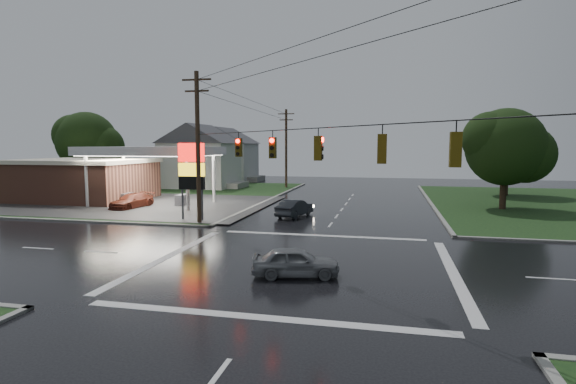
% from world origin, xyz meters
% --- Properties ---
extents(ground, '(120.00, 120.00, 0.00)m').
position_xyz_m(ground, '(0.00, 0.00, 0.00)').
color(ground, black).
rests_on(ground, ground).
extents(grass_nw, '(36.00, 36.00, 0.08)m').
position_xyz_m(grass_nw, '(-26.00, 26.00, 0.04)').
color(grass_nw, '#173316').
rests_on(grass_nw, ground).
extents(gas_station, '(26.20, 18.00, 5.60)m').
position_xyz_m(gas_station, '(-25.68, 19.70, 2.55)').
color(gas_station, '#2D2D2D').
rests_on(gas_station, ground).
extents(pylon_sign, '(2.00, 0.35, 6.00)m').
position_xyz_m(pylon_sign, '(-10.50, 10.50, 4.01)').
color(pylon_sign, '#59595E').
rests_on(pylon_sign, ground).
extents(utility_pole_nw, '(2.20, 0.32, 11.00)m').
position_xyz_m(utility_pole_nw, '(-9.50, 9.50, 5.72)').
color(utility_pole_nw, '#382619').
rests_on(utility_pole_nw, ground).
extents(utility_pole_n, '(2.20, 0.32, 10.50)m').
position_xyz_m(utility_pole_n, '(-9.50, 38.00, 5.47)').
color(utility_pole_n, '#382619').
rests_on(utility_pole_n, ground).
extents(traffic_signals, '(26.87, 26.87, 1.47)m').
position_xyz_m(traffic_signals, '(0.02, -0.02, 6.48)').
color(traffic_signals, black).
rests_on(traffic_signals, ground).
extents(house_near, '(11.05, 8.48, 8.60)m').
position_xyz_m(house_near, '(-20.95, 36.00, 4.41)').
color(house_near, silver).
rests_on(house_near, ground).
extents(house_far, '(11.05, 8.48, 8.60)m').
position_xyz_m(house_far, '(-21.95, 48.00, 4.41)').
color(house_far, silver).
rests_on(house_far, ground).
extents(tree_nw_behind, '(8.93, 7.60, 10.00)m').
position_xyz_m(tree_nw_behind, '(-33.84, 29.99, 6.18)').
color(tree_nw_behind, black).
rests_on(tree_nw_behind, ground).
extents(tree_ne_near, '(7.99, 6.80, 8.98)m').
position_xyz_m(tree_ne_near, '(14.14, 21.99, 5.56)').
color(tree_ne_near, black).
rests_on(tree_ne_near, ground).
extents(tree_ne_far, '(8.46, 7.20, 9.80)m').
position_xyz_m(tree_ne_far, '(17.15, 33.99, 6.18)').
color(tree_ne_far, black).
rests_on(tree_ne_far, ground).
extents(car_north, '(2.49, 4.47, 1.40)m').
position_xyz_m(car_north, '(-3.31, 14.17, 0.70)').
color(car_north, '#21252A').
rests_on(car_north, ground).
extents(car_crossing, '(4.07, 2.31, 1.31)m').
position_xyz_m(car_crossing, '(0.17, -2.11, 0.65)').
color(car_crossing, slate).
rests_on(car_crossing, ground).
extents(car_pump, '(2.63, 4.92, 1.36)m').
position_xyz_m(car_pump, '(-18.80, 15.54, 0.68)').
color(car_pump, maroon).
rests_on(car_pump, ground).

